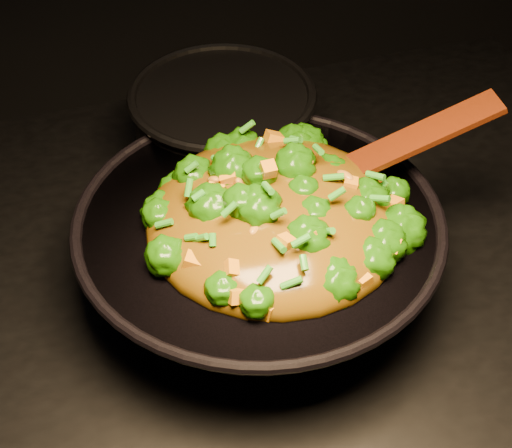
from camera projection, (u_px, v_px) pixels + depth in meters
name	position (u px, v px, depth m)	size (l,w,h in m)	color
wok	(259.00, 255.00, 0.85)	(0.38, 0.38, 0.11)	black
stir_fry	(275.00, 190.00, 0.78)	(0.27, 0.27, 0.09)	#1D5A06
spatula	(388.00, 151.00, 0.83)	(0.25, 0.04, 0.01)	#3B1405
back_pot	(223.00, 132.00, 0.99)	(0.22, 0.22, 0.13)	black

